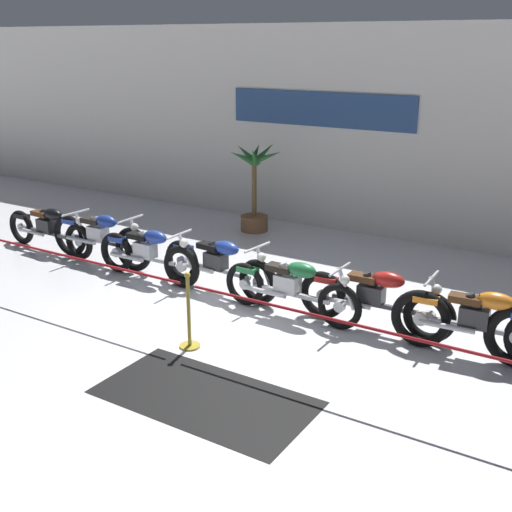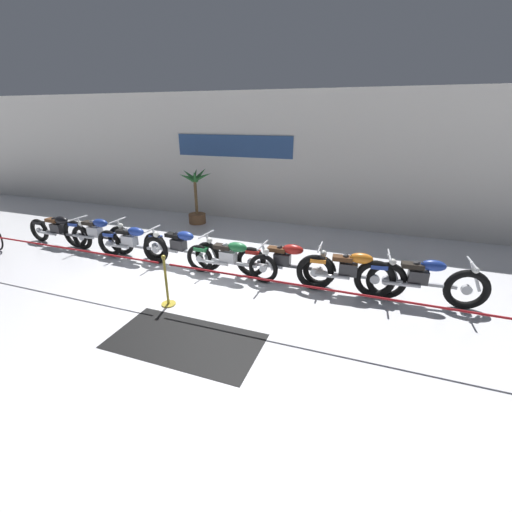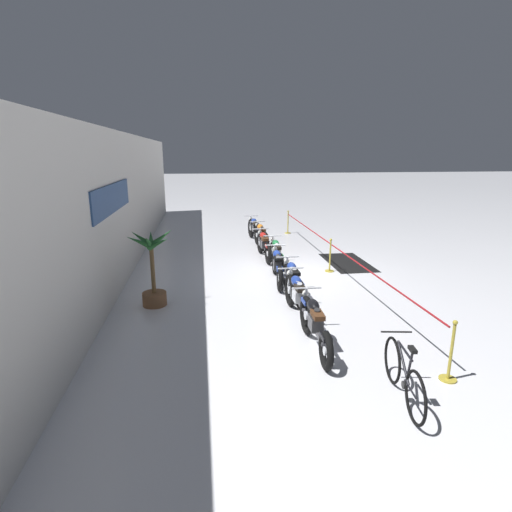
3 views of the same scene
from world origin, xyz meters
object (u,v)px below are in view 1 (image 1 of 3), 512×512
(motorcycle_red_5, at_px, (375,299))
(motorcycle_black_0, at_px, (49,229))
(motorcycle_blue_3, at_px, (219,265))
(stanchion_mid_left, at_px, (189,322))
(motorcycle_blue_1, at_px, (100,238))
(motorcycle_orange_6, at_px, (478,323))
(stanchion_far_left, at_px, (102,273))
(floor_banner, at_px, (205,397))
(potted_palm_left_of_row, at_px, (255,192))
(motorcycle_blue_2, at_px, (148,254))
(motorcycle_green_4, at_px, (291,287))

(motorcycle_red_5, bearing_deg, motorcycle_black_0, 179.45)
(motorcycle_blue_3, height_order, stanchion_mid_left, stanchion_mid_left)
(motorcycle_blue_1, relative_size, motorcycle_orange_6, 1.06)
(stanchion_far_left, xyz_separation_m, floor_banner, (2.44, -0.93, -0.75))
(stanchion_far_left, bearing_deg, floor_banner, -20.83)
(motorcycle_black_0, bearing_deg, potted_palm_left_of_row, 51.65)
(motorcycle_blue_1, distance_m, motorcycle_orange_6, 6.70)
(motorcycle_black_0, xyz_separation_m, potted_palm_left_of_row, (2.59, 3.28, 0.39))
(motorcycle_orange_6, bearing_deg, motorcycle_red_5, 175.37)
(motorcycle_blue_1, height_order, motorcycle_blue_2, motorcycle_blue_1)
(motorcycle_blue_2, bearing_deg, stanchion_far_left, -70.02)
(motorcycle_black_0, distance_m, stanchion_far_left, 3.73)
(motorcycle_blue_2, bearing_deg, stanchion_mid_left, -38.08)
(motorcycle_green_4, xyz_separation_m, stanchion_mid_left, (-0.66, -1.57, -0.10))
(stanchion_far_left, bearing_deg, stanchion_mid_left, 0.00)
(stanchion_far_left, bearing_deg, motorcycle_green_4, 35.70)
(motorcycle_green_4, bearing_deg, potted_palm_left_of_row, 128.40)
(motorcycle_blue_3, xyz_separation_m, stanchion_mid_left, (0.79, -1.82, -0.10))
(motorcycle_blue_1, xyz_separation_m, motorcycle_red_5, (5.27, -0.07, -0.03))
(motorcycle_blue_2, relative_size, motorcycle_green_4, 0.94)
(potted_palm_left_of_row, relative_size, floor_banner, 0.76)
(motorcycle_blue_3, relative_size, potted_palm_left_of_row, 1.22)
(motorcycle_blue_3, height_order, motorcycle_green_4, motorcycle_blue_3)
(motorcycle_green_4, relative_size, potted_palm_left_of_row, 1.19)
(motorcycle_blue_2, height_order, motorcycle_orange_6, motorcycle_orange_6)
(motorcycle_orange_6, relative_size, potted_palm_left_of_row, 1.17)
(motorcycle_orange_6, xyz_separation_m, stanchion_far_left, (-4.82, -1.67, 0.27))
(motorcycle_black_0, bearing_deg, stanchion_far_left, -29.75)
(motorcycle_black_0, height_order, stanchion_mid_left, stanchion_mid_left)
(motorcycle_green_4, distance_m, potted_palm_left_of_row, 4.55)
(stanchion_mid_left, bearing_deg, motorcycle_red_5, 43.64)
(motorcycle_green_4, xyz_separation_m, motorcycle_orange_6, (2.63, 0.10, 0.02))
(stanchion_far_left, height_order, floor_banner, stanchion_far_left)
(stanchion_far_left, distance_m, floor_banner, 2.72)
(motorcycle_blue_2, distance_m, stanchion_far_left, 1.80)
(motorcycle_red_5, relative_size, floor_banner, 0.91)
(motorcycle_blue_1, bearing_deg, motorcycle_orange_6, -1.59)
(motorcycle_black_0, height_order, motorcycle_blue_3, motorcycle_blue_3)
(potted_palm_left_of_row, bearing_deg, motorcycle_orange_6, -32.37)
(motorcycle_blue_1, relative_size, stanchion_mid_left, 2.24)
(motorcycle_green_4, relative_size, motorcycle_red_5, 1.00)
(motorcycle_blue_3, height_order, stanchion_far_left, stanchion_far_left)
(floor_banner, bearing_deg, motorcycle_black_0, 154.43)
(motorcycle_blue_1, height_order, stanchion_mid_left, stanchion_mid_left)
(motorcycle_black_0, distance_m, motorcycle_green_4, 5.42)
(motorcycle_blue_2, distance_m, motorcycle_blue_3, 1.34)
(motorcycle_black_0, bearing_deg, stanchion_mid_left, -21.23)
(motorcycle_blue_1, distance_m, motorcycle_green_4, 4.07)
(motorcycle_black_0, xyz_separation_m, motorcycle_green_4, (5.41, -0.28, 0.01))
(motorcycle_blue_3, bearing_deg, motorcycle_green_4, -9.80)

